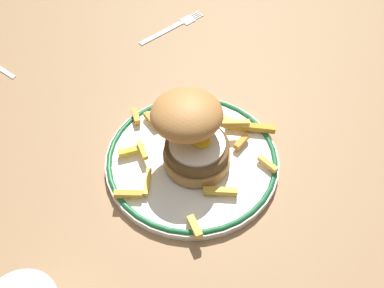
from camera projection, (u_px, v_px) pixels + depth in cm
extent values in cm
cube|color=#97734D|center=(182.00, 162.00, 71.84)|extent=(122.50, 101.78, 4.00)
cylinder|color=white|center=(192.00, 161.00, 68.71)|extent=(25.34, 25.34, 1.20)
torus|color=#196033|center=(192.00, 159.00, 68.24)|extent=(24.94, 24.94, 0.80)
cylinder|color=#B47F44|center=(197.00, 157.00, 66.82)|extent=(9.66, 9.66, 1.80)
cylinder|color=brown|center=(197.00, 149.00, 65.41)|extent=(9.05, 9.05, 1.83)
cylinder|color=white|center=(197.00, 144.00, 64.50)|extent=(7.81, 7.81, 0.50)
ellipsoid|color=yellow|center=(201.00, 141.00, 63.98)|extent=(2.60, 2.60, 1.40)
ellipsoid|color=#B67A40|center=(187.00, 114.00, 62.47)|extent=(10.57, 10.85, 5.48)
cube|color=gold|center=(240.00, 126.00, 71.11)|extent=(4.50, 1.95, 0.77)
cube|color=#EBAA49|center=(268.00, 164.00, 66.67)|extent=(2.51, 3.19, 0.77)
cube|color=gold|center=(196.00, 227.00, 60.25)|extent=(1.72, 3.28, 0.97)
cube|color=gold|center=(219.00, 116.00, 72.47)|extent=(3.82, 3.53, 0.77)
cube|color=gold|center=(220.00, 191.00, 63.69)|extent=(4.74, 1.75, 0.89)
cube|color=gold|center=(241.00, 142.00, 69.15)|extent=(2.72, 2.71, 0.91)
cube|color=orange|center=(136.00, 116.00, 72.38)|extent=(1.25, 2.93, 0.89)
cube|color=gold|center=(131.00, 149.00, 68.28)|extent=(3.98, 1.47, 0.89)
cube|color=gold|center=(128.00, 194.00, 63.40)|extent=(4.00, 1.50, 0.88)
cube|color=gold|center=(261.00, 128.00, 70.78)|extent=(4.56, 2.16, 0.96)
cube|color=gold|center=(142.00, 151.00, 67.29)|extent=(1.44, 3.16, 0.72)
cube|color=gold|center=(151.00, 120.00, 71.89)|extent=(2.23, 3.31, 0.85)
cube|color=gold|center=(147.00, 182.00, 64.78)|extent=(1.61, 4.42, 0.70)
cube|color=gold|center=(235.00, 123.00, 69.26)|extent=(4.35, 1.35, 0.84)
cube|color=silver|center=(164.00, 32.00, 88.27)|extent=(8.98, 6.21, 0.36)
cube|color=silver|center=(188.00, 20.00, 90.72)|extent=(3.21, 3.14, 0.32)
cube|color=silver|center=(194.00, 14.00, 91.98)|extent=(2.16, 1.51, 0.28)
cube|color=silver|center=(195.00, 15.00, 91.74)|extent=(2.16, 1.51, 0.28)
cube|color=silver|center=(197.00, 16.00, 91.50)|extent=(2.16, 1.51, 0.28)
cube|color=silver|center=(199.00, 17.00, 91.27)|extent=(2.16, 1.51, 0.28)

